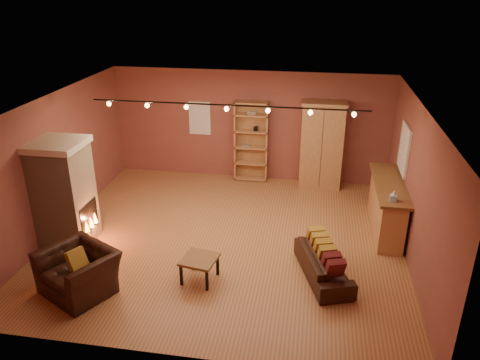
% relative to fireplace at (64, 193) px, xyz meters
% --- Properties ---
extents(floor, '(7.00, 7.00, 0.00)m').
position_rel_fireplace_xyz_m(floor, '(3.04, 0.60, -1.06)').
color(floor, brown).
rests_on(floor, ground).
extents(ceiling, '(7.00, 7.00, 0.00)m').
position_rel_fireplace_xyz_m(ceiling, '(3.04, 0.60, 1.74)').
color(ceiling, brown).
rests_on(ceiling, back_wall).
extents(back_wall, '(7.00, 0.02, 2.80)m').
position_rel_fireplace_xyz_m(back_wall, '(3.04, 3.85, 0.34)').
color(back_wall, brown).
rests_on(back_wall, floor).
extents(left_wall, '(0.02, 6.50, 2.80)m').
position_rel_fireplace_xyz_m(left_wall, '(-0.46, 0.60, 0.34)').
color(left_wall, brown).
rests_on(left_wall, floor).
extents(right_wall, '(0.02, 6.50, 2.80)m').
position_rel_fireplace_xyz_m(right_wall, '(6.54, 0.60, 0.34)').
color(right_wall, brown).
rests_on(right_wall, floor).
extents(fireplace, '(1.01, 0.98, 2.12)m').
position_rel_fireplace_xyz_m(fireplace, '(0.00, 0.00, 0.00)').
color(fireplace, tan).
rests_on(fireplace, floor).
extents(back_window, '(0.56, 0.04, 0.86)m').
position_rel_fireplace_xyz_m(back_window, '(1.74, 3.83, 0.49)').
color(back_window, white).
rests_on(back_window, back_wall).
extents(bookcase, '(0.85, 0.33, 2.07)m').
position_rel_fireplace_xyz_m(bookcase, '(3.10, 3.74, -0.01)').
color(bookcase, tan).
rests_on(bookcase, floor).
extents(armoire, '(1.07, 0.61, 2.18)m').
position_rel_fireplace_xyz_m(armoire, '(4.87, 3.57, 0.03)').
color(armoire, tan).
rests_on(armoire, floor).
extents(bar_counter, '(0.60, 2.22, 1.06)m').
position_rel_fireplace_xyz_m(bar_counter, '(6.24, 1.54, -0.52)').
color(bar_counter, tan).
rests_on(bar_counter, floor).
extents(tissue_box, '(0.12, 0.12, 0.21)m').
position_rel_fireplace_xyz_m(tissue_box, '(6.19, 0.69, 0.09)').
color(tissue_box, '#88B9DB').
rests_on(tissue_box, bar_counter).
extents(right_window, '(0.05, 0.90, 1.00)m').
position_rel_fireplace_xyz_m(right_window, '(6.51, 2.00, 0.59)').
color(right_window, white).
rests_on(right_window, right_wall).
extents(loveseat, '(0.96, 1.69, 0.71)m').
position_rel_fireplace_xyz_m(loveseat, '(4.98, -0.37, -0.71)').
color(loveseat, black).
rests_on(loveseat, floor).
extents(armchair, '(1.38, 1.21, 1.01)m').
position_rel_fireplace_xyz_m(armchair, '(0.94, -1.47, -0.55)').
color(armchair, black).
rests_on(armchair, floor).
extents(coffee_table, '(0.67, 0.67, 0.44)m').
position_rel_fireplace_xyz_m(coffee_table, '(2.85, -0.84, -0.69)').
color(coffee_table, brown).
rests_on(coffee_table, floor).
extents(track_rail, '(5.20, 0.09, 0.13)m').
position_rel_fireplace_xyz_m(track_rail, '(3.04, 0.80, 1.62)').
color(track_rail, black).
rests_on(track_rail, ceiling).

